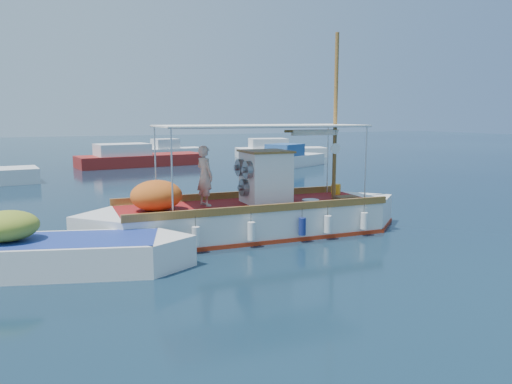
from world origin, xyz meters
name	(u,v)px	position (x,y,z in m)	size (l,w,h in m)	color
ground	(277,235)	(0.00, 0.00, 0.00)	(160.00, 160.00, 0.00)	black
fishing_caique	(248,217)	(-0.75, 0.43, 0.54)	(10.12, 3.21, 6.18)	white
dinghy	(45,257)	(-6.34, -0.87, 0.34)	(6.38, 3.22, 1.63)	white
bg_boat_n	(137,159)	(0.55, 22.56, 0.49)	(8.96, 3.69, 1.80)	maroon
bg_boat_ne	(290,159)	(10.18, 17.75, 0.49)	(5.86, 4.50, 1.80)	silver
bg_boat_e	(278,151)	(13.26, 25.41, 0.49)	(8.09, 4.32, 1.80)	silver
bg_boat_far_n	(172,152)	(4.76, 28.72, 0.49)	(5.20, 2.71, 1.80)	silver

